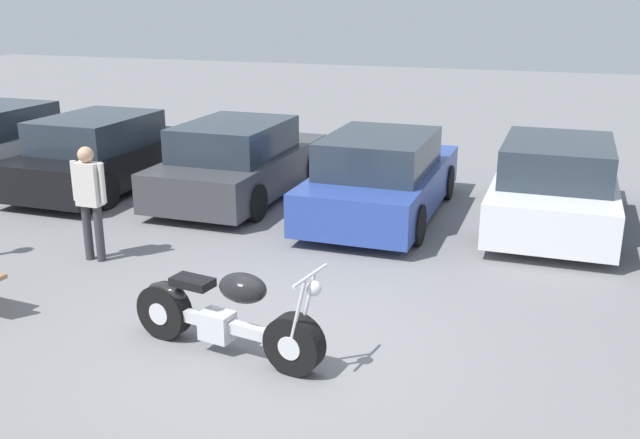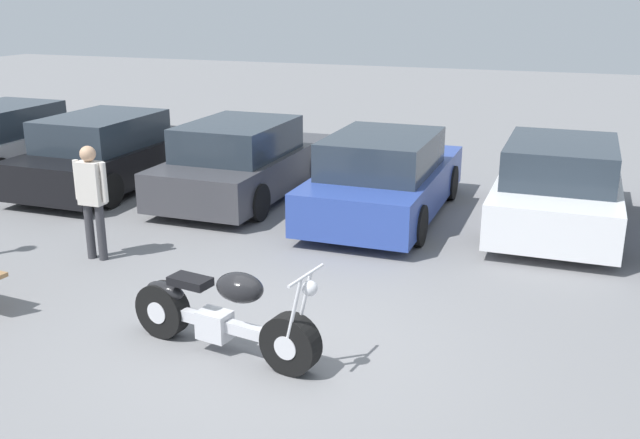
# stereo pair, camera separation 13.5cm
# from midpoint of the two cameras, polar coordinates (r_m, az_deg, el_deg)

# --- Properties ---
(ground_plane) EXTENTS (60.00, 60.00, 0.00)m
(ground_plane) POSITION_cam_midpoint_polar(r_m,az_deg,el_deg) (7.65, -4.18, -10.06)
(ground_plane) COLOR slate
(motorcycle) EXTENTS (2.22, 0.79, 1.07)m
(motorcycle) POSITION_cam_midpoint_polar(r_m,az_deg,el_deg) (7.38, -8.18, -7.62)
(motorcycle) COLOR black
(motorcycle) RESTS_ON ground_plane
(parked_car_silver) EXTENTS (1.90, 4.25, 1.40)m
(parked_car_silver) POSITION_cam_midpoint_polar(r_m,az_deg,el_deg) (16.13, -24.36, 5.71)
(parked_car_silver) COLOR #BCBCC1
(parked_car_silver) RESTS_ON ground_plane
(parked_car_black) EXTENTS (1.90, 4.25, 1.40)m
(parked_car_black) POSITION_cam_midpoint_polar(r_m,az_deg,el_deg) (14.18, -17.11, 5.06)
(parked_car_black) COLOR black
(parked_car_black) RESTS_ON ground_plane
(parked_car_dark_grey) EXTENTS (1.90, 4.25, 1.40)m
(parked_car_dark_grey) POSITION_cam_midpoint_polar(r_m,az_deg,el_deg) (12.98, -6.74, 4.61)
(parked_car_dark_grey) COLOR #3D3D42
(parked_car_dark_grey) RESTS_ON ground_plane
(parked_car_blue) EXTENTS (1.90, 4.25, 1.40)m
(parked_car_blue) POSITION_cam_midpoint_polar(r_m,az_deg,el_deg) (11.80, 4.62, 3.36)
(parked_car_blue) COLOR #2D479E
(parked_car_blue) RESTS_ON ground_plane
(parked_car_white) EXTENTS (1.90, 4.25, 1.40)m
(parked_car_white) POSITION_cam_midpoint_polar(r_m,az_deg,el_deg) (11.86, 17.97, 2.62)
(parked_car_white) COLOR white
(parked_car_white) RESTS_ON ground_plane
(person_standing) EXTENTS (0.52, 0.22, 1.61)m
(person_standing) POSITION_cam_midpoint_polar(r_m,az_deg,el_deg) (10.18, -18.32, 1.92)
(person_standing) COLOR #38383D
(person_standing) RESTS_ON ground_plane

